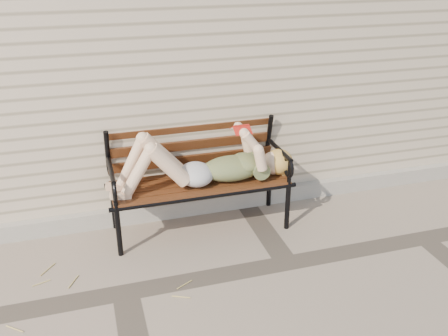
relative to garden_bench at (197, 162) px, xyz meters
name	(u,v)px	position (x,y,z in m)	size (l,w,h in m)	color
ground	(126,292)	(-0.73, -0.80, -0.59)	(80.00, 80.00, 0.00)	gray
house_wall	(84,18)	(-0.73, 2.20, 0.91)	(8.00, 4.00, 3.00)	#C4B199
foundation_strip	(112,217)	(-0.73, 0.17, -0.51)	(8.00, 0.10, 0.15)	#ACA89B
garden_bench	(197,162)	(0.00, 0.00, 0.00)	(1.62, 0.65, 1.05)	black
reading_woman	(202,164)	(0.01, -0.13, 0.04)	(1.53, 0.35, 0.48)	#0A384C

